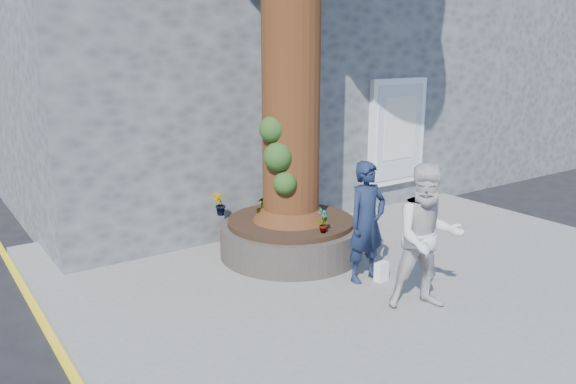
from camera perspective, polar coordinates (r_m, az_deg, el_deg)
ground at (r=7.43m, az=4.19°, el=-12.91°), size 120.00×120.00×0.00m
pavement at (r=8.99m, az=7.68°, el=-7.55°), size 9.00×8.00×0.12m
yellow_line at (r=7.08m, az=-21.90°, el=-15.45°), size 0.10×30.00×0.01m
stone_shop at (r=14.00m, az=-6.40°, el=13.37°), size 10.30×8.30×6.30m
neighbour_shop at (r=19.16m, az=15.68°, el=12.75°), size 6.00×8.00×6.00m
planter at (r=9.18m, az=0.29°, el=-4.59°), size 2.30×2.30×0.60m
man at (r=8.09m, az=8.02°, el=-3.02°), size 0.64×0.42×1.76m
woman at (r=7.37m, az=13.99°, el=-4.49°), size 1.16×1.08×1.91m
shopping_bag at (r=8.33m, az=9.47°, el=-7.96°), size 0.21×0.14×0.28m
plant_a at (r=8.37m, az=3.59°, el=-2.90°), size 0.24×0.20×0.39m
plant_b at (r=9.31m, az=-7.02°, el=-1.24°), size 0.28×0.28×0.38m
plant_c at (r=9.09m, az=-2.57°, el=-1.52°), size 0.25×0.25×0.38m
plant_d at (r=8.92m, az=7.93°, el=-2.16°), size 0.37×0.38×0.32m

